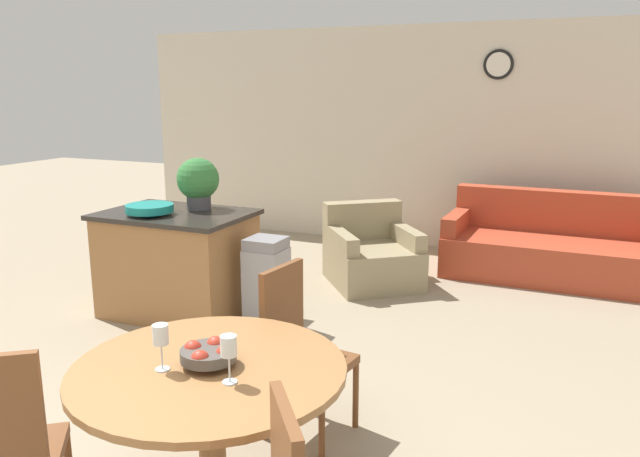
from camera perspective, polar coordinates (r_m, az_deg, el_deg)
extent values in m
cube|color=beige|center=(7.84, 10.06, 8.12)|extent=(8.00, 0.06, 2.70)
cylinder|color=black|center=(7.64, 16.01, 14.22)|extent=(0.34, 0.02, 0.34)
cylinder|color=white|center=(7.62, 15.99, 14.23)|extent=(0.27, 0.01, 0.27)
cylinder|color=#9E6B3D|center=(3.05, -9.84, -18.70)|extent=(0.12, 0.12, 0.68)
cylinder|color=#9E6B3D|center=(2.88, -10.11, -12.56)|extent=(1.23, 1.23, 0.03)
cylinder|color=brown|center=(3.78, 3.28, -14.97)|extent=(0.04, 0.04, 0.41)
cylinder|color=brown|center=(3.49, 0.17, -17.50)|extent=(0.04, 0.04, 0.41)
cylinder|color=brown|center=(3.96, -1.78, -13.64)|extent=(0.04, 0.04, 0.41)
cylinder|color=brown|center=(3.68, -5.17, -15.87)|extent=(0.04, 0.04, 0.41)
cube|color=brown|center=(3.62, -0.89, -12.27)|extent=(0.47, 0.47, 0.05)
cube|color=brown|center=(3.60, -3.48, -7.44)|extent=(0.09, 0.39, 0.52)
cylinder|color=#4C4742|center=(2.86, -10.14, -11.98)|extent=(0.09, 0.09, 0.03)
cylinder|color=#4C4742|center=(2.85, -10.17, -11.24)|extent=(0.25, 0.25, 0.05)
sphere|color=#B73323|center=(2.81, -8.69, -11.27)|extent=(0.08, 0.08, 0.08)
sphere|color=#B73323|center=(2.91, -9.54, -10.45)|extent=(0.08, 0.08, 0.08)
sphere|color=#B73323|center=(2.88, -11.54, -10.76)|extent=(0.08, 0.08, 0.08)
sphere|color=#B73323|center=(2.78, -10.92, -11.66)|extent=(0.08, 0.08, 0.08)
cylinder|color=silver|center=(2.87, -14.20, -12.36)|extent=(0.06, 0.06, 0.01)
cylinder|color=silver|center=(2.85, -14.27, -11.25)|extent=(0.01, 0.01, 0.12)
cylinder|color=silver|center=(2.81, -14.38, -9.36)|extent=(0.07, 0.07, 0.09)
cylinder|color=silver|center=(2.70, -8.25, -13.72)|extent=(0.06, 0.06, 0.01)
cylinder|color=silver|center=(2.68, -8.29, -12.56)|extent=(0.01, 0.01, 0.12)
cylinder|color=silver|center=(2.64, -8.36, -10.56)|extent=(0.07, 0.07, 0.09)
cube|color=#9E6B3D|center=(5.61, -12.87, -3.32)|extent=(1.20, 0.82, 0.87)
cube|color=#2D2823|center=(5.50, -13.11, 1.26)|extent=(1.26, 0.88, 0.04)
cylinder|color=teal|center=(5.43, -15.29, 1.34)|extent=(0.14, 0.14, 0.02)
cylinder|color=teal|center=(5.43, -15.32, 1.80)|extent=(0.40, 0.40, 0.07)
cylinder|color=#4C4C51|center=(5.60, -11.01, 2.42)|extent=(0.21, 0.21, 0.13)
sphere|color=#387F3D|center=(5.57, -11.10, 4.47)|extent=(0.37, 0.37, 0.37)
cube|color=#9E9EA3|center=(5.20, -4.89, -5.47)|extent=(0.31, 0.30, 0.67)
cube|color=gray|center=(5.09, -4.97, -1.38)|extent=(0.30, 0.29, 0.09)
cube|color=#B24228|center=(6.96, 20.46, -2.61)|extent=(2.20, 1.03, 0.42)
cube|color=#B24228|center=(7.24, 20.97, 1.47)|extent=(2.18, 0.26, 0.45)
cube|color=#B24228|center=(7.07, 12.37, -1.01)|extent=(0.18, 0.91, 0.62)
cube|color=#998966|center=(6.36, 4.84, -3.33)|extent=(1.20, 1.21, 0.40)
cube|color=#998966|center=(6.59, 3.88, 0.80)|extent=(0.76, 0.66, 0.39)
cube|color=#998966|center=(6.24, 1.89, -2.79)|extent=(0.62, 0.73, 0.58)
cube|color=#998966|center=(6.46, 7.73, -2.34)|extent=(0.62, 0.73, 0.58)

